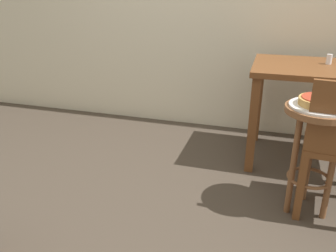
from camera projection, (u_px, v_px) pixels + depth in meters
ground_plane at (155, 222)px, 2.07m from camera, size 6.00×6.00×0.00m
stool_middle at (316, 136)px, 2.01m from camera, size 0.38×0.38×0.67m
serving_plate_middle at (321, 106)px, 1.95m from camera, size 0.34×0.34×0.01m
pizza_middle at (322, 101)px, 1.94m from camera, size 0.25×0.25×0.05m
dining_table at (327, 83)px, 2.54m from camera, size 1.05×0.69×0.75m
condiment_shaker at (329, 59)px, 2.56m from camera, size 0.04×0.04×0.07m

